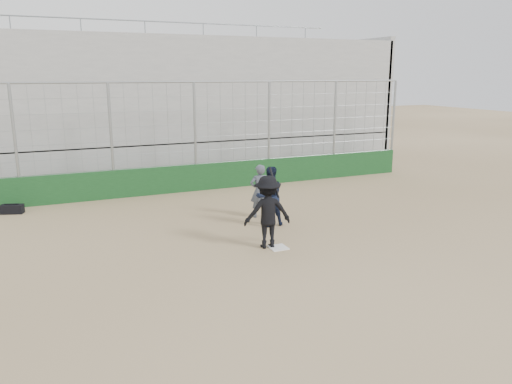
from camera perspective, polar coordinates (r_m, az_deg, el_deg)
name	(u,v)px	position (r m, az deg, el deg)	size (l,w,h in m)	color
ground	(278,248)	(12.67, 2.55, -6.42)	(90.00, 90.00, 0.00)	olive
home_plate	(278,248)	(12.67, 2.55, -6.37)	(0.44, 0.44, 0.02)	white
backstop	(196,165)	(18.76, -6.86, 3.06)	(18.10, 0.25, 4.04)	#133B18
bleachers	(163,104)	(23.29, -10.59, 9.80)	(20.25, 6.70, 6.98)	gray
batter_at_plate	(268,212)	(12.47, 1.33, -2.29)	(1.29, 0.88, 1.98)	black
catcher_crouched	(270,206)	(14.27, 1.58, -1.66)	(0.85, 0.67, 1.18)	black
umpire	(259,194)	(15.13, 0.40, -0.19)	(0.60, 0.39, 1.47)	#464C58
equipment_bag	(12,209)	(17.43, -26.10, -1.76)	(0.73, 0.49, 0.33)	black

